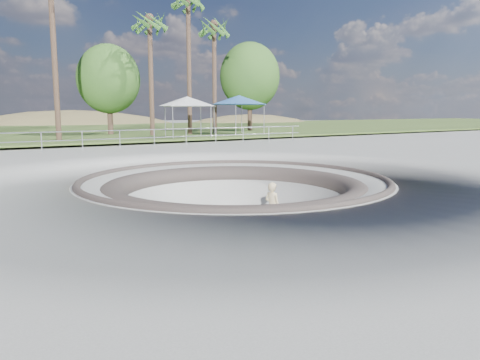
# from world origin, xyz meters

# --- Properties ---
(ground) EXTENTS (180.00, 180.00, 0.00)m
(ground) POSITION_xyz_m (0.00, 0.00, 0.00)
(ground) COLOR #A6A6A1
(ground) RESTS_ON ground
(skate_bowl) EXTENTS (14.00, 14.00, 4.10)m
(skate_bowl) POSITION_xyz_m (0.00, 0.00, -1.83)
(skate_bowl) COLOR #A6A6A1
(skate_bowl) RESTS_ON ground
(grass_strip) EXTENTS (180.00, 36.00, 0.12)m
(grass_strip) POSITION_xyz_m (0.00, 34.00, 0.22)
(grass_strip) COLOR #425A24
(grass_strip) RESTS_ON ground
(distant_hills) EXTENTS (103.20, 45.00, 28.60)m
(distant_hills) POSITION_xyz_m (3.78, 57.17, -7.02)
(distant_hills) COLOR brown
(distant_hills) RESTS_ON ground
(safety_railing) EXTENTS (25.00, 0.06, 1.03)m
(safety_railing) POSITION_xyz_m (0.00, 12.00, 0.69)
(safety_railing) COLOR #9A9DA2
(safety_railing) RESTS_ON ground
(skateboard) EXTENTS (0.87, 0.31, 0.09)m
(skateboard) POSITION_xyz_m (1.11, -0.64, -1.83)
(skateboard) COLOR #92613A
(skateboard) RESTS_ON ground
(skater) EXTENTS (0.53, 0.70, 1.70)m
(skater) POSITION_xyz_m (1.11, -0.64, -0.96)
(skater) COLOR beige
(skater) RESTS_ON skateboard
(canopy_white) EXTENTS (5.70, 5.70, 2.95)m
(canopy_white) POSITION_xyz_m (7.00, 18.00, 2.86)
(canopy_white) COLOR #9A9DA2
(canopy_white) RESTS_ON ground
(canopy_blue) EXTENTS (6.27, 6.27, 3.18)m
(canopy_blue) POSITION_xyz_m (12.81, 20.20, 3.07)
(canopy_blue) COLOR #9A9DA2
(canopy_blue) RESTS_ON ground
(palm_d) EXTENTS (2.60, 2.60, 9.76)m
(palm_d) POSITION_xyz_m (5.71, 21.63, 8.59)
(palm_d) COLOR brown
(palm_d) RESTS_ON ground
(palm_e) EXTENTS (2.60, 2.60, 11.75)m
(palm_e) POSITION_xyz_m (9.02, 21.72, 10.42)
(palm_e) COLOR brown
(palm_e) RESTS_ON ground
(palm_f) EXTENTS (2.60, 2.60, 9.94)m
(palm_f) POSITION_xyz_m (11.61, 22.19, 8.76)
(palm_f) COLOR brown
(palm_f) RESTS_ON ground
(bushy_tree_mid) EXTENTS (5.07, 4.61, 7.32)m
(bushy_tree_mid) POSITION_xyz_m (3.44, 25.04, 4.71)
(bushy_tree_mid) COLOR brown
(bushy_tree_mid) RESTS_ON ground
(bushy_tree_right) EXTENTS (5.87, 5.33, 8.46)m
(bushy_tree_right) POSITION_xyz_m (17.06, 25.00, 5.42)
(bushy_tree_right) COLOR brown
(bushy_tree_right) RESTS_ON ground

